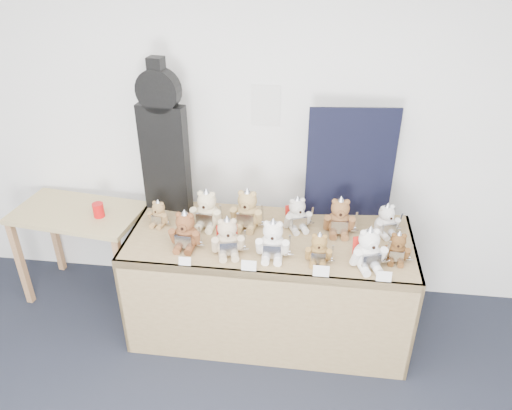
# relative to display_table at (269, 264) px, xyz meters

# --- Properties ---
(room_shell) EXTENTS (6.00, 6.00, 6.00)m
(room_shell) POSITION_rel_display_table_xyz_m (-0.10, 0.65, 0.93)
(room_shell) COLOR white
(room_shell) RESTS_ON floor
(display_table) EXTENTS (1.98, 0.83, 0.83)m
(display_table) POSITION_rel_display_table_xyz_m (0.00, 0.00, 0.00)
(display_table) COLOR olive
(display_table) RESTS_ON floor
(side_table) EXTENTS (1.02, 0.65, 0.80)m
(side_table) POSITION_rel_display_table_xyz_m (-1.51, 0.29, 0.02)
(side_table) COLOR tan
(side_table) RESTS_ON floor
(guitar_case) EXTENTS (0.36, 0.15, 1.14)m
(guitar_case) POSITION_rel_display_table_xyz_m (-0.80, 0.39, 0.73)
(guitar_case) COLOR black
(guitar_case) RESTS_ON display_table
(navy_board) EXTENTS (0.62, 0.08, 0.83)m
(navy_board) POSITION_rel_display_table_xyz_m (0.53, 0.45, 0.59)
(navy_board) COLOR black
(navy_board) RESTS_ON display_table
(red_cup) EXTENTS (0.08, 0.08, 0.11)m
(red_cup) POSITION_rel_display_table_xyz_m (-1.30, 0.23, 0.21)
(red_cup) COLOR red
(red_cup) RESTS_ON side_table
(teddy_front_far_left) EXTENTS (0.24, 0.20, 0.30)m
(teddy_front_far_left) POSITION_rel_display_table_xyz_m (-0.55, -0.10, 0.29)
(teddy_front_far_left) COLOR brown
(teddy_front_far_left) RESTS_ON display_table
(teddy_front_left) EXTENTS (0.25, 0.23, 0.30)m
(teddy_front_left) POSITION_rel_display_table_xyz_m (-0.26, -0.15, 0.29)
(teddy_front_left) COLOR tan
(teddy_front_left) RESTS_ON display_table
(teddy_front_centre) EXTENTS (0.25, 0.20, 0.30)m
(teddy_front_centre) POSITION_rel_display_table_xyz_m (0.04, -0.15, 0.30)
(teddy_front_centre) COLOR white
(teddy_front_centre) RESTS_ON display_table
(teddy_front_right) EXTENTS (0.19, 0.16, 0.24)m
(teddy_front_right) POSITION_rel_display_table_xyz_m (0.34, -0.17, 0.27)
(teddy_front_right) COLOR olive
(teddy_front_right) RESTS_ON display_table
(teddy_front_far_right) EXTENTS (0.26, 0.24, 0.31)m
(teddy_front_far_right) POSITION_rel_display_table_xyz_m (0.64, -0.17, 0.30)
(teddy_front_far_right) COLOR white
(teddy_front_far_right) RESTS_ON display_table
(teddy_front_end) EXTENTS (0.19, 0.16, 0.23)m
(teddy_front_end) POSITION_rel_display_table_xyz_m (0.83, -0.09, 0.27)
(teddy_front_end) COLOR brown
(teddy_front_end) RESTS_ON display_table
(teddy_back_left) EXTENTS (0.26, 0.22, 0.32)m
(teddy_back_left) POSITION_rel_display_table_xyz_m (-0.46, 0.17, 0.30)
(teddy_back_left) COLOR beige
(teddy_back_left) RESTS_ON display_table
(teddy_back_centre_left) EXTENTS (0.26, 0.22, 0.32)m
(teddy_back_centre_left) POSITION_rel_display_table_xyz_m (-0.18, 0.20, 0.30)
(teddy_back_centre_left) COLOR tan
(teddy_back_centre_left) RESTS_ON display_table
(teddy_back_centre_right) EXTENTS (0.23, 0.21, 0.27)m
(teddy_back_centre_right) POSITION_rel_display_table_xyz_m (0.18, 0.22, 0.28)
(teddy_back_centre_right) COLOR beige
(teddy_back_centre_right) RESTS_ON display_table
(teddy_back_right) EXTENTS (0.25, 0.20, 0.30)m
(teddy_back_right) POSITION_rel_display_table_xyz_m (0.47, 0.20, 0.30)
(teddy_back_right) COLOR brown
(teddy_back_right) RESTS_ON display_table
(teddy_back_end) EXTENTS (0.21, 0.20, 0.26)m
(teddy_back_end) POSITION_rel_display_table_xyz_m (0.79, 0.22, 0.28)
(teddy_back_end) COLOR white
(teddy_back_end) RESTS_ON display_table
(teddy_back_far_left) EXTENTS (0.17, 0.15, 0.21)m
(teddy_back_far_left) POSITION_rel_display_table_xyz_m (-0.81, 0.15, 0.26)
(teddy_back_far_left) COLOR #977346
(teddy_back_far_left) RESTS_ON display_table
(entry_card_a) EXTENTS (0.08, 0.02, 0.06)m
(entry_card_a) POSITION_rel_display_table_xyz_m (-0.51, -0.31, 0.21)
(entry_card_a) COLOR silver
(entry_card_a) RESTS_ON display_table
(entry_card_b) EXTENTS (0.10, 0.02, 0.07)m
(entry_card_b) POSITION_rel_display_table_xyz_m (-0.09, -0.31, 0.21)
(entry_card_b) COLOR silver
(entry_card_b) RESTS_ON display_table
(entry_card_c) EXTENTS (0.10, 0.02, 0.07)m
(entry_card_c) POSITION_rel_display_table_xyz_m (0.36, -0.32, 0.21)
(entry_card_c) COLOR silver
(entry_card_c) RESTS_ON display_table
(entry_card_d) EXTENTS (0.09, 0.02, 0.07)m
(entry_card_d) POSITION_rel_display_table_xyz_m (0.74, -0.32, 0.21)
(entry_card_d) COLOR silver
(entry_card_d) RESTS_ON display_table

